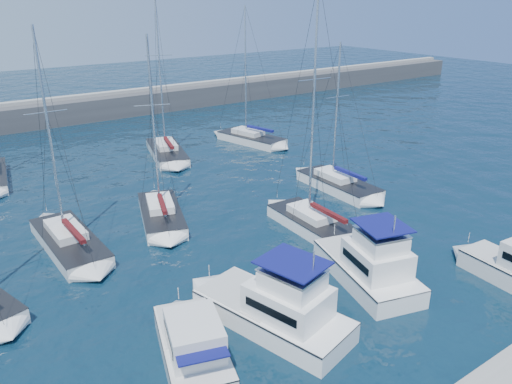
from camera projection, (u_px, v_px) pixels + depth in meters
ground at (318, 288)px, 29.98m from camera, size 220.00×220.00×0.00m
breakwater at (67, 114)px, 69.11m from camera, size 160.00×6.00×4.45m
motor_yacht_port_outer at (193, 347)px, 23.47m from camera, size 4.60×7.06×3.20m
motor_yacht_port_inner at (278, 310)px, 25.95m from camera, size 5.51×9.14×4.69m
motor_yacht_stbd_inner at (370, 267)px, 30.06m from camera, size 5.38×8.35×4.69m
sailboat_mid_b at (69, 242)px, 34.44m from camera, size 3.27×9.05×15.11m
sailboat_mid_c at (161, 214)px, 38.75m from camera, size 5.35×8.57×14.24m
sailboat_mid_d at (315, 223)px, 37.11m from camera, size 3.51×8.46×17.81m
sailboat_mid_e at (338, 184)px, 44.92m from camera, size 3.27×8.44×13.15m
sailboat_back_b at (167, 152)px, 54.13m from camera, size 5.53×9.82×17.06m
sailboat_back_c at (251, 138)px, 59.14m from camera, size 4.99×9.00×15.70m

